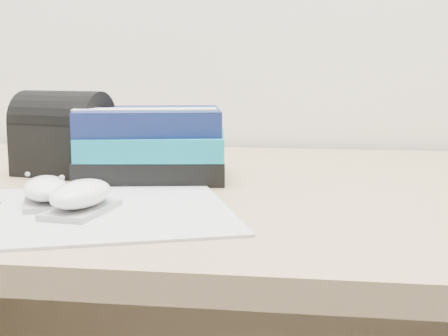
# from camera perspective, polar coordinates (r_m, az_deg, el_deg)

# --- Properties ---
(desk) EXTENTS (1.60, 0.80, 0.73)m
(desk) POSITION_cam_1_polar(r_m,az_deg,el_deg) (1.03, 3.97, -13.75)
(desk) COLOR #A2815A
(desk) RESTS_ON ground
(mousepad) EXTENTS (0.45, 0.41, 0.00)m
(mousepad) POSITION_cam_1_polar(r_m,az_deg,el_deg) (0.74, -14.39, -3.90)
(mousepad) COLOR #9C9CA4
(mousepad) RESTS_ON desk
(mouse_rear) EXTENTS (0.09, 0.11, 0.04)m
(mouse_rear) POSITION_cam_1_polar(r_m,az_deg,el_deg) (0.78, -15.99, -2.01)
(mouse_rear) COLOR #A3A3A6
(mouse_rear) RESTS_ON mousepad
(mouse_front) EXTENTS (0.07, 0.11, 0.04)m
(mouse_front) POSITION_cam_1_polar(r_m,az_deg,el_deg) (0.72, -12.94, -2.56)
(mouse_front) COLOR #A5A5A7
(mouse_front) RESTS_ON mousepad
(book_stack) EXTENTS (0.24, 0.21, 0.11)m
(book_stack) POSITION_cam_1_polar(r_m,az_deg,el_deg) (0.94, -6.62, 2.19)
(book_stack) COLOR black
(book_stack) RESTS_ON desk
(pouch) EXTENTS (0.15, 0.12, 0.13)m
(pouch) POSITION_cam_1_polar(r_m,az_deg,el_deg) (1.00, -14.47, 3.02)
(pouch) COLOR black
(pouch) RESTS_ON desk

